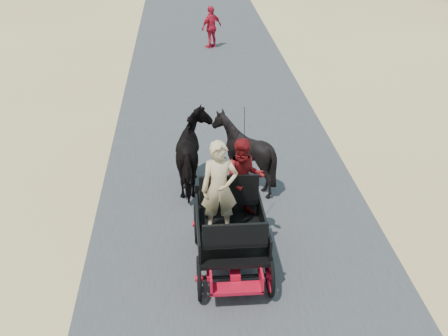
{
  "coord_description": "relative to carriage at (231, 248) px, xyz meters",
  "views": [
    {
      "loc": [
        -1.01,
        -6.05,
        6.61
      ],
      "look_at": [
        -0.24,
        4.07,
        1.2
      ],
      "focal_mm": 45.0,
      "sensor_mm": 36.0,
      "label": 1
    }
  ],
  "objects": [
    {
      "name": "horse_right",
      "position": [
        0.55,
        3.0,
        0.49
      ],
      "size": [
        1.37,
        1.54,
        1.7
      ],
      "primitive_type": "imported",
      "rotation": [
        0.0,
        0.0,
        3.14
      ],
      "color": "black",
      "rests_on": "ground"
    },
    {
      "name": "horse_left",
      "position": [
        -0.55,
        3.0,
        0.49
      ],
      "size": [
        0.91,
        2.01,
        1.7
      ],
      "primitive_type": "imported",
      "rotation": [
        0.0,
        0.0,
        3.14
      ],
      "color": "black",
      "rests_on": "ground"
    },
    {
      "name": "pedestrian",
      "position": [
        0.47,
        14.61,
        0.5
      ],
      "size": [
        1.06,
        0.95,
        1.73
      ],
      "primitive_type": "imported",
      "rotation": [
        0.0,
        0.0,
        3.8
      ],
      "color": "red",
      "rests_on": "ground"
    },
    {
      "name": "passenger_woman",
      "position": [
        0.3,
        0.6,
        1.15
      ],
      "size": [
        0.77,
        0.6,
        1.58
      ],
      "primitive_type": "imported",
      "color": "#660C0F",
      "rests_on": "carriage"
    },
    {
      "name": "carriage",
      "position": [
        0.0,
        0.0,
        0.0
      ],
      "size": [
        1.3,
        2.4,
        0.72
      ],
      "primitive_type": null,
      "color": "black",
      "rests_on": "ground"
    },
    {
      "name": "driver_man",
      "position": [
        -0.2,
        0.05,
        1.26
      ],
      "size": [
        0.66,
        0.43,
        1.8
      ],
      "primitive_type": "imported",
      "color": "tan",
      "rests_on": "carriage"
    }
  ]
}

